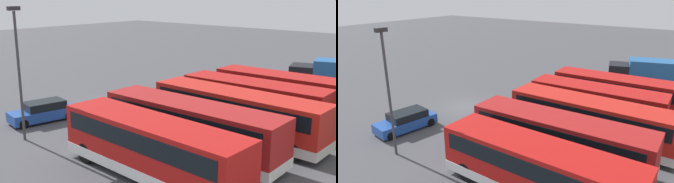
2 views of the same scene
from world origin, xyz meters
TOP-DOWN VIEW (x-y plane):
  - ground_plane at (0.00, 0.00)m, footprint 140.00×140.00m
  - bus_single_deck_near_end at (-7.18, 11.28)m, footprint 2.88×10.85m
  - bus_single_deck_second at (-3.51, 10.74)m, footprint 2.90×10.39m
  - bus_single_deck_third at (-0.22, 11.49)m, footprint 2.68×11.47m
  - bus_single_deck_fourth at (3.69, 11.00)m, footprint 2.82×11.13m
  - bus_single_deck_fifth at (7.36, 11.55)m, footprint 2.79×10.64m
  - car_hatchback_silver at (6.01, -0.47)m, footprint 4.68×2.45m
  - lamp_post_tall at (8.83, 2.01)m, footprint 0.70×0.30m

SIDE VIEW (x-z plane):
  - ground_plane at x=0.00m, z-range 0.00..0.00m
  - car_hatchback_silver at x=6.01m, z-range -0.01..1.42m
  - bus_single_deck_second at x=-3.51m, z-range 0.14..3.09m
  - bus_single_deck_fifth at x=7.36m, z-range 0.15..3.10m
  - bus_single_deck_near_end at x=-7.18m, z-range 0.15..3.10m
  - bus_single_deck_fourth at x=3.69m, z-range 0.15..3.10m
  - bus_single_deck_third at x=-0.22m, z-range 0.15..3.10m
  - lamp_post_tall at x=8.83m, z-range 0.68..8.78m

